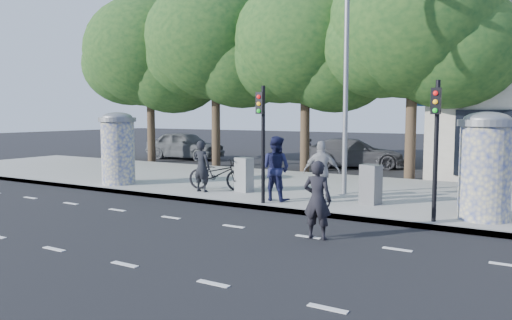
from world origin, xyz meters
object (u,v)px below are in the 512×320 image
Objects in this scene: ped_a at (120,158)px; bicycle at (217,174)px; ped_b at (202,166)px; ad_column_left at (118,147)px; ped_e at (322,172)px; traffic_pole_near at (262,132)px; cabinet_left at (244,175)px; cabinet_right at (371,184)px; car_right at (354,153)px; street_lamp at (346,49)px; traffic_pole_far at (436,136)px; man_road at (317,200)px; ped_c at (276,168)px; ad_column_right at (485,164)px; car_left at (185,145)px.

ped_a reaches higher than bicycle.
ped_a reaches higher than ped_b.
ad_column_left reaches higher than ped_e.
cabinet_left is at bearing 136.17° from traffic_pole_near.
ad_column_left reaches higher than ped_b.
ped_e is 4.03m from bicycle.
cabinet_left is 1.00× the size of cabinet_right.
street_lamp is at bearing 176.65° from car_right.
street_lamp is (-3.40, 2.84, 2.56)m from traffic_pole_far.
ped_a is 8.35m from ped_e.
ped_a is at bearing -168.21° from street_lamp.
cabinet_right is at bearing -93.28° from man_road.
ped_c reaches higher than ped_e.
ad_column_right is 7.48m from cabinet_left.
traffic_pole_far reaches higher than ped_c.
car_right is at bearing -95.69° from ped_a.
car_left is 0.97× the size of car_right.
traffic_pole_far is 1.99× the size of ped_b.
car_right is (5.40, 10.71, -0.32)m from ped_a.
ped_c is at bearing -177.18° from ad_column_right.
traffic_pole_near is 1.76× the size of ped_c.
ped_a is 0.36× the size of car_right.
ped_e is 1.04× the size of man_road.
ad_column_left is at bearing 3.00° from ped_b.
cabinet_right is at bearing 143.53° from traffic_pole_far.
car_left reaches higher than car_right.
bicycle is (-5.43, 3.82, -0.17)m from man_road.
street_lamp is at bearing -114.97° from ped_c.
ad_column_left is at bearing -158.06° from cabinet_left.
ad_column_right is (12.40, 0.20, 0.00)m from ad_column_left.
traffic_pole_far is 2.99× the size of cabinet_right.
ped_b is 6.51m from man_road.
ped_b is at bearing -135.94° from cabinet_left.
cabinet_left is (5.32, 0.44, -0.33)m from ped_a.
traffic_pole_near reaches higher than ad_column_left.
bicycle is at bearing -10.39° from ped_c.
ad_column_left is at bearing 176.45° from traffic_pole_far.
ped_a is (-12.73, 0.19, -0.48)m from ad_column_right.
bicycle is (-4.00, 0.34, -0.36)m from ped_e.
car_left is 10.41m from car_right.
ped_b is (4.13, -0.29, -0.05)m from ped_a.
car_left is at bearing 146.42° from traffic_pole_far.
ad_column_left is at bearing 133.99° from car_right.
ped_e is (0.01, -1.80, -3.74)m from street_lamp.
ped_c is 1.70× the size of cabinet_left.
ped_b is 2.92m from ped_c.
traffic_pole_near reaches higher than man_road.
traffic_pole_near is 12.00m from car_right.
ped_b is 5.60m from cabinet_right.
car_left is (-10.31, 9.56, 0.12)m from cabinet_left.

